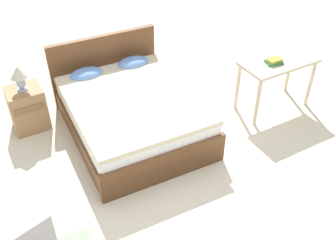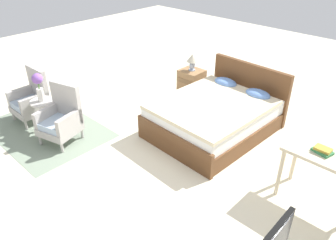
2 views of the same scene
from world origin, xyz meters
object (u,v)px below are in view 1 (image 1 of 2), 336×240
object	(u,v)px
vanity_desk	(278,68)
bed	(130,111)
nightstand	(28,108)
book_stack	(274,61)
table_lamp	(19,75)

from	to	relation	value
vanity_desk	bed	bearing A→B (deg)	165.77
nightstand	book_stack	xyz separation A→B (m)	(2.98, -1.23, 0.48)
nightstand	table_lamp	bearing A→B (deg)	90.00
vanity_desk	book_stack	distance (m)	0.18
vanity_desk	book_stack	xyz separation A→B (m)	(-0.11, -0.02, 0.14)
nightstand	book_stack	size ratio (longest dim) A/B	2.41
table_lamp	vanity_desk	world-z (taller)	table_lamp
table_lamp	nightstand	bearing A→B (deg)	-90.00
book_stack	bed	bearing A→B (deg)	164.27
vanity_desk	book_stack	bearing A→B (deg)	-168.61
bed	book_stack	bearing A→B (deg)	-15.73
table_lamp	vanity_desk	bearing A→B (deg)	-21.34
bed	nightstand	distance (m)	1.34
nightstand	book_stack	world-z (taller)	book_stack
bed	table_lamp	xyz separation A→B (m)	(-1.13, 0.71, 0.50)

